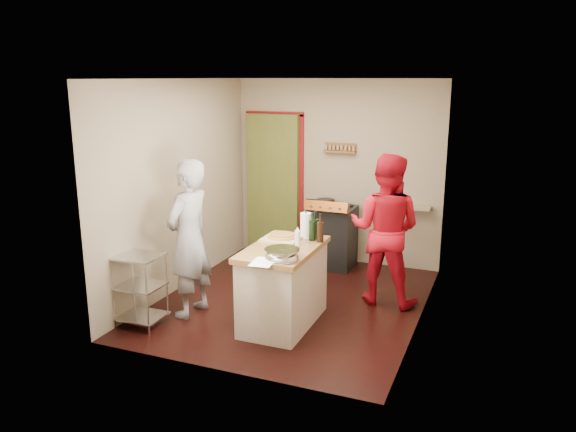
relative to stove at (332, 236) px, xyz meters
The scene contains 10 objects.
floor 1.49m from the stove, 91.94° to the right, with size 3.50×3.50×0.00m, color black.
back_wall 1.03m from the stove, 152.49° to the left, with size 3.00×0.44×2.60m.
left_wall 2.27m from the stove, 137.40° to the right, with size 0.04×3.50×2.60m, color gray.
right_wall 2.20m from the stove, 44.44° to the right, with size 0.04×3.50×2.60m, color gray.
ceiling 2.59m from the stove, 91.94° to the right, with size 3.00×3.50×0.02m, color white.
stove is the anchor object (origin of this frame).
wire_shelving 2.94m from the stove, 116.85° to the right, with size 0.48×0.40×0.80m.
island 2.02m from the stove, 87.44° to the right, with size 0.69×1.29×1.19m.
person_stripe 2.41m from the stove, 114.53° to the right, with size 0.64×0.42×1.77m, color silver.
person_red 1.45m from the stove, 46.35° to the right, with size 0.87×0.67×1.78m, color #AF0B1B.
Camera 1 is at (2.29, -5.84, 2.62)m, focal length 35.00 mm.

